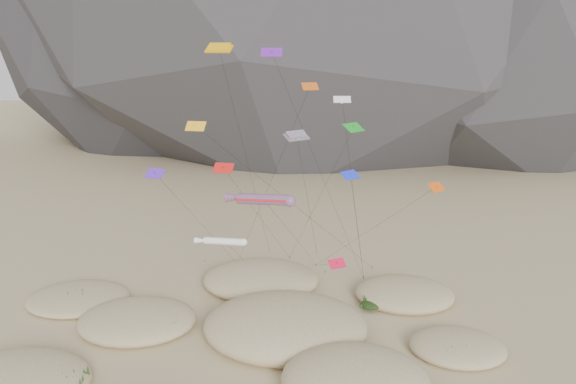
% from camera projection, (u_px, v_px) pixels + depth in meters
% --- Properties ---
extents(ground, '(500.00, 500.00, 0.00)m').
position_uv_depth(ground, '(249.00, 365.00, 50.15)').
color(ground, '#CCB789').
rests_on(ground, ground).
extents(dunes, '(49.96, 39.07, 4.36)m').
position_uv_depth(dunes, '(245.00, 332.00, 54.36)').
color(dunes, '#CCB789').
rests_on(dunes, ground).
extents(dune_grass, '(42.21, 27.56, 1.55)m').
position_uv_depth(dune_grass, '(258.00, 336.00, 53.43)').
color(dune_grass, black).
rests_on(dune_grass, ground).
extents(kite_stakes, '(22.04, 6.49, 0.30)m').
position_uv_depth(kite_stakes, '(292.00, 266.00, 72.51)').
color(kite_stakes, '#3F2D1E').
rests_on(kite_stakes, ground).
extents(rainbow_tube_kite, '(9.29, 18.10, 13.57)m').
position_uv_depth(rainbow_tube_kite, '(261.00, 199.00, 56.61)').
color(rainbow_tube_kite, red).
rests_on(rainbow_tube_kite, ground).
extents(white_tube_kite, '(5.58, 17.39, 9.46)m').
position_uv_depth(white_tube_kite, '(222.00, 241.00, 55.53)').
color(white_tube_kite, white).
rests_on(white_tube_kite, ground).
extents(orange_parafoil, '(4.65, 17.82, 27.96)m').
position_uv_depth(orange_parafoil, '(220.00, 52.00, 55.18)').
color(orange_parafoil, '#DB9B0B').
rests_on(orange_parafoil, ground).
extents(multi_parafoil, '(3.34, 19.95, 19.77)m').
position_uv_depth(multi_parafoil, '(297.00, 138.00, 54.08)').
color(multi_parafoil, red).
rests_on(multi_parafoil, ground).
extents(delta_kites, '(30.76, 18.70, 27.44)m').
position_uv_depth(delta_kites, '(296.00, 150.00, 57.86)').
color(delta_kites, yellow).
rests_on(delta_kites, ground).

